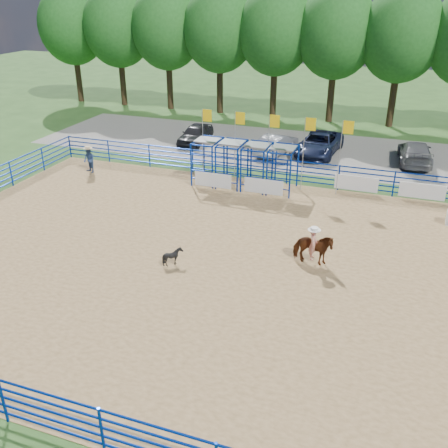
{
  "coord_description": "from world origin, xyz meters",
  "views": [
    {
      "loc": [
        5.78,
        -17.31,
        10.61
      ],
      "look_at": [
        -0.72,
        1.0,
        1.3
      ],
      "focal_mm": 40.0,
      "sensor_mm": 36.0,
      "label": 1
    }
  ],
  "objects": [
    {
      "name": "chute_assembly",
      "position": [
        -1.9,
        8.84,
        1.26
      ],
      "size": [
        19.32,
        2.41,
        4.2
      ],
      "color": "#062995",
      "rests_on": "ground"
    },
    {
      "name": "perimeter_fence",
      "position": [
        0.0,
        0.0,
        0.75
      ],
      "size": [
        30.1,
        20.1,
        1.5
      ],
      "color": "#062995",
      "rests_on": "ground"
    },
    {
      "name": "car_b",
      "position": [
        -2.02,
        15.5,
        0.69
      ],
      "size": [
        2.45,
        4.37,
        1.36
      ],
      "primitive_type": "imported",
      "rotation": [
        0.0,
        0.0,
        2.89
      ],
      "color": "gray",
      "rests_on": "gravel_strip"
    },
    {
      "name": "horse_and_rider",
      "position": [
        3.15,
        1.1,
        0.85
      ],
      "size": [
        1.7,
        0.78,
        2.38
      ],
      "color": "#5A2A12",
      "rests_on": "arena_dirt"
    },
    {
      "name": "arena_dirt",
      "position": [
        0.0,
        0.0,
        0.01
      ],
      "size": [
        30.0,
        20.0,
        0.02
      ],
      "primitive_type": "cube",
      "color": "#A48352",
      "rests_on": "ground"
    },
    {
      "name": "calf",
      "position": [
        -2.3,
        -0.92,
        0.41
      ],
      "size": [
        0.73,
        0.65,
        0.79
      ],
      "primitive_type": "imported",
      "rotation": [
        0.0,
        0.0,
        1.55
      ],
      "color": "black",
      "rests_on": "arena_dirt"
    },
    {
      "name": "car_d",
      "position": [
        7.05,
        16.52,
        0.73
      ],
      "size": [
        2.35,
        5.07,
        1.43
      ],
      "primitive_type": "imported",
      "rotation": [
        0.0,
        0.0,
        3.21
      ],
      "color": "#525254",
      "rests_on": "gravel_strip"
    },
    {
      "name": "gravel_strip",
      "position": [
        0.0,
        17.0,
        0.01
      ],
      "size": [
        40.0,
        10.0,
        0.01
      ],
      "primitive_type": "cube",
      "color": "gray",
      "rests_on": "ground"
    },
    {
      "name": "spectator_cowboy",
      "position": [
        -12.03,
        7.8,
        0.86
      ],
      "size": [
        0.97,
        0.89,
        1.66
      ],
      "color": "navy",
      "rests_on": "arena_dirt"
    },
    {
      "name": "car_a",
      "position": [
        -8.29,
        15.99,
        0.71
      ],
      "size": [
        1.65,
        4.09,
        1.39
      ],
      "primitive_type": "imported",
      "rotation": [
        0.0,
        0.0,
        -0.0
      ],
      "color": "black",
      "rests_on": "gravel_strip"
    },
    {
      "name": "treeline",
      "position": [
        0.0,
        26.0,
        7.53
      ],
      "size": [
        56.4,
        6.4,
        11.24
      ],
      "color": "#3F2B19",
      "rests_on": "ground"
    },
    {
      "name": "car_c",
      "position": [
        0.78,
        16.41,
        0.75
      ],
      "size": [
        2.94,
        5.53,
        1.48
      ],
      "primitive_type": "imported",
      "rotation": [
        0.0,
        0.0,
        -0.09
      ],
      "color": "#151C35",
      "rests_on": "gravel_strip"
    },
    {
      "name": "ground",
      "position": [
        0.0,
        0.0,
        0.0
      ],
      "size": [
        120.0,
        120.0,
        0.0
      ],
      "primitive_type": "plane",
      "color": "#375E25",
      "rests_on": "ground"
    }
  ]
}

